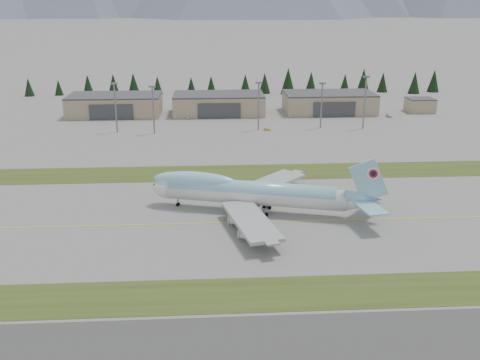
{
  "coord_description": "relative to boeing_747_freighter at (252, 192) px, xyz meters",
  "views": [
    {
      "loc": [
        -20.58,
        -135.12,
        57.84
      ],
      "look_at": [
        -11.71,
        12.89,
        8.0
      ],
      "focal_mm": 40.0,
      "sensor_mm": 36.0,
      "label": 1
    }
  ],
  "objects": [
    {
      "name": "grass_strip_near",
      "position": [
        8.56,
        -45.84,
        -5.93
      ],
      "size": [
        400.0,
        14.0,
        0.08
      ],
      "primitive_type": "cube",
      "color": "#324318",
      "rests_on": "ground"
    },
    {
      "name": "service_vehicle_b",
      "position": [
        15.5,
        101.47,
        -5.93
      ],
      "size": [
        3.64,
        2.07,
        1.14
      ],
      "primitive_type": "imported",
      "rotation": [
        0.0,
        0.0,
        1.31
      ],
      "color": "gold",
      "rests_on": "ground"
    },
    {
      "name": "control_shed",
      "position": [
        103.56,
        140.16,
        -2.13
      ],
      "size": [
        14.0,
        12.0,
        7.6
      ],
      "color": "gray",
      "rests_on": "ground"
    },
    {
      "name": "taxiway_line_main",
      "position": [
        8.56,
        -7.84,
        -5.93
      ],
      "size": [
        400.0,
        0.4,
        0.02
      ],
      "primitive_type": "cube",
      "color": "yellow",
      "rests_on": "ground"
    },
    {
      "name": "hangar_left",
      "position": [
        -61.44,
        142.06,
        -0.54
      ],
      "size": [
        48.0,
        26.6,
        10.8
      ],
      "color": "gray",
      "rests_on": "ground"
    },
    {
      "name": "ground",
      "position": [
        8.56,
        -7.84,
        -5.93
      ],
      "size": [
        7000.0,
        7000.0,
        0.0
      ],
      "primitive_type": "plane",
      "color": "slate",
      "rests_on": "ground"
    },
    {
      "name": "service_vehicle_c",
      "position": [
        82.4,
        127.55,
        -5.93
      ],
      "size": [
        2.72,
        4.98,
        1.37
      ],
      "primitive_type": "imported",
      "rotation": [
        0.0,
        0.0,
        0.18
      ],
      "color": "silver",
      "rests_on": "ground"
    },
    {
      "name": "grass_strip_far",
      "position": [
        8.56,
        37.16,
        -5.93
      ],
      "size": [
        400.0,
        18.0,
        0.08
      ],
      "primitive_type": "cube",
      "color": "#324318",
      "rests_on": "ground"
    },
    {
      "name": "service_vehicle_a",
      "position": [
        -22.57,
        128.6,
        -5.93
      ],
      "size": [
        1.71,
        3.93,
        1.32
      ],
      "primitive_type": "imported",
      "rotation": [
        0.0,
        0.0,
        -0.04
      ],
      "color": "white",
      "rests_on": "ground"
    },
    {
      "name": "boeing_747_freighter",
      "position": [
        0.0,
        0.0,
        0.0
      ],
      "size": [
        68.28,
        56.87,
        17.98
      ],
      "rotation": [
        0.0,
        0.0,
        -0.27
      ],
      "color": "silver",
      "rests_on": "ground"
    },
    {
      "name": "hangar_center",
      "position": [
        -6.44,
        142.06,
        -0.54
      ],
      "size": [
        48.0,
        26.6,
        10.8
      ],
      "color": "gray",
      "rests_on": "ground"
    },
    {
      "name": "conifer_belt",
      "position": [
        23.46,
        204.55,
        1.09
      ],
      "size": [
        271.57,
        14.94,
        16.92
      ],
      "color": "black",
      "rests_on": "ground"
    },
    {
      "name": "floodlight_masts",
      "position": [
        5.17,
        101.98,
        9.97
      ],
      "size": [
        118.93,
        9.9,
        24.88
      ],
      "color": "slate",
      "rests_on": "ground"
    },
    {
      "name": "hangar_right",
      "position": [
        53.56,
        142.06,
        -0.54
      ],
      "size": [
        48.0,
        26.6,
        10.8
      ],
      "color": "gray",
      "rests_on": "ground"
    }
  ]
}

